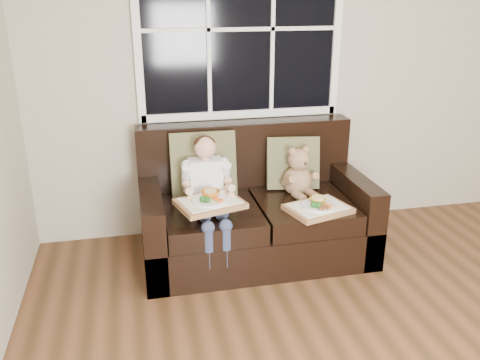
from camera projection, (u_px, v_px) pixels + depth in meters
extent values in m
cube|color=beige|center=(311.00, 66.00, 4.10)|extent=(4.50, 0.02, 2.70)
cube|color=black|center=(241.00, 29.00, 3.86)|extent=(1.50, 0.02, 1.25)
cube|color=white|center=(241.00, 114.00, 4.08)|extent=(1.58, 0.04, 0.06)
cube|color=white|center=(136.00, 31.00, 3.69)|extent=(0.06, 0.04, 1.37)
cube|color=white|center=(337.00, 28.00, 4.00)|extent=(0.06, 0.04, 1.37)
cube|color=white|center=(241.00, 29.00, 3.85)|extent=(1.50, 0.03, 0.03)
cube|color=black|center=(255.00, 237.00, 3.90)|extent=(1.70, 0.90, 0.30)
cube|color=black|center=(152.00, 229.00, 3.69)|extent=(0.15, 0.90, 0.60)
cube|color=black|center=(351.00, 210.00, 4.00)|extent=(0.15, 0.90, 0.60)
cube|color=black|center=(245.00, 162.00, 4.08)|extent=(1.70, 0.18, 0.66)
cube|color=black|center=(212.00, 219.00, 3.68)|extent=(0.68, 0.72, 0.15)
cube|color=black|center=(303.00, 210.00, 3.82)|extent=(0.68, 0.72, 0.15)
cube|color=brown|center=(203.00, 164.00, 3.84)|extent=(0.50, 0.23, 0.50)
cube|color=brown|center=(293.00, 163.00, 3.99)|extent=(0.43, 0.25, 0.42)
cube|color=white|center=(206.00, 181.00, 3.70)|extent=(0.24, 0.15, 0.33)
sphere|color=#DEA488|center=(205.00, 147.00, 3.61)|extent=(0.16, 0.16, 0.16)
ellipsoid|color=#321A10|center=(205.00, 144.00, 3.61)|extent=(0.16, 0.16, 0.11)
cylinder|color=#303955|center=(202.00, 208.00, 3.57)|extent=(0.09, 0.29, 0.09)
cylinder|color=#303955|center=(218.00, 206.00, 3.60)|extent=(0.09, 0.29, 0.09)
cylinder|color=#303955|center=(208.00, 249.00, 3.38)|extent=(0.08, 0.08, 0.27)
cylinder|color=#303955|center=(226.00, 247.00, 3.40)|extent=(0.08, 0.08, 0.27)
cylinder|color=#DEA488|center=(188.00, 183.00, 3.56)|extent=(0.06, 0.29, 0.23)
cylinder|color=#DEA488|center=(228.00, 180.00, 3.62)|extent=(0.06, 0.29, 0.23)
ellipsoid|color=#9A7451|center=(297.00, 181.00, 3.91)|extent=(0.26, 0.23, 0.24)
sphere|color=#9A7451|center=(299.00, 160.00, 3.83)|extent=(0.20, 0.20, 0.17)
sphere|color=#9A7451|center=(291.00, 151.00, 3.80)|extent=(0.06, 0.06, 0.06)
sphere|color=#9A7451|center=(306.00, 150.00, 3.82)|extent=(0.06, 0.06, 0.06)
sphere|color=#9A7451|center=(301.00, 164.00, 3.78)|extent=(0.06, 0.06, 0.06)
sphere|color=black|center=(303.00, 164.00, 3.75)|extent=(0.03, 0.03, 0.03)
cylinder|color=#9A7451|center=(295.00, 196.00, 3.80)|extent=(0.09, 0.14, 0.06)
cylinder|color=#9A7451|center=(309.00, 195.00, 3.83)|extent=(0.09, 0.14, 0.06)
cube|color=#9D7247|center=(210.00, 204.00, 3.46)|extent=(0.50, 0.43, 0.04)
cube|color=white|center=(210.00, 201.00, 3.45)|extent=(0.44, 0.37, 0.01)
cylinder|color=white|center=(210.00, 200.00, 3.44)|extent=(0.24, 0.24, 0.02)
imported|color=orange|center=(210.00, 194.00, 3.47)|extent=(0.16, 0.16, 0.04)
cylinder|color=#F9CF88|center=(210.00, 193.00, 3.47)|extent=(0.09, 0.09, 0.02)
ellipsoid|color=#235A1C|center=(203.00, 199.00, 3.38)|extent=(0.04, 0.04, 0.04)
ellipsoid|color=#235A1C|center=(208.00, 200.00, 3.37)|extent=(0.04, 0.04, 0.04)
cylinder|color=orange|center=(218.00, 200.00, 3.40)|extent=(0.05, 0.07, 0.02)
cube|color=#9D7247|center=(318.00, 209.00, 3.61)|extent=(0.49, 0.43, 0.04)
cube|color=white|center=(318.00, 206.00, 3.61)|extent=(0.43, 0.36, 0.01)
cylinder|color=white|center=(319.00, 205.00, 3.59)|extent=(0.24, 0.24, 0.02)
imported|color=yellow|center=(318.00, 200.00, 3.63)|extent=(0.14, 0.14, 0.03)
cylinder|color=#F9CF88|center=(318.00, 199.00, 3.63)|extent=(0.09, 0.09, 0.02)
ellipsoid|color=#235A1C|center=(314.00, 205.00, 3.54)|extent=(0.04, 0.04, 0.04)
ellipsoid|color=#235A1C|center=(318.00, 205.00, 3.53)|extent=(0.04, 0.04, 0.04)
cylinder|color=orange|center=(327.00, 205.00, 3.56)|extent=(0.05, 0.06, 0.02)
cylinder|color=#945830|center=(322.00, 207.00, 3.53)|extent=(0.03, 0.09, 0.02)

